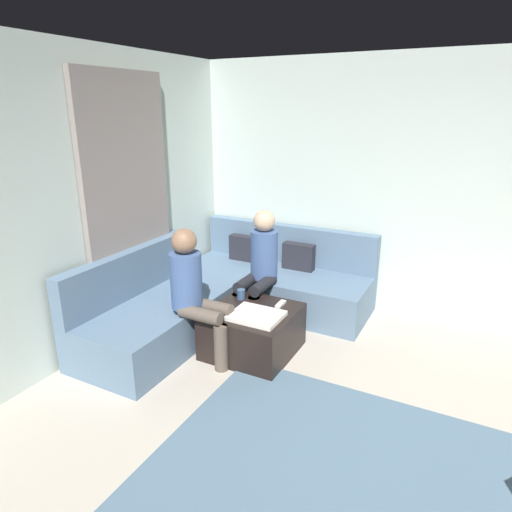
{
  "coord_description": "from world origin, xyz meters",
  "views": [
    {
      "loc": [
        0.21,
        -1.92,
        2.18
      ],
      "look_at": [
        -1.63,
        1.63,
        0.85
      ],
      "focal_mm": 31.61,
      "sensor_mm": 36.0,
      "label": 1
    }
  ],
  "objects_px": {
    "ottoman": "(253,331)",
    "person_on_couch_back": "(260,264)",
    "coffee_mug": "(241,294)",
    "sectional_couch": "(229,294)",
    "person_on_couch_side": "(196,290)",
    "game_remote": "(281,304)"
  },
  "relations": [
    {
      "from": "ottoman",
      "to": "person_on_couch_back",
      "type": "xyz_separation_m",
      "value": [
        -0.21,
        0.56,
        0.45
      ]
    },
    {
      "from": "coffee_mug",
      "to": "sectional_couch",
      "type": "bearing_deg",
      "value": 135.38
    },
    {
      "from": "sectional_couch",
      "to": "ottoman",
      "type": "bearing_deg",
      "value": -42.59
    },
    {
      "from": "ottoman",
      "to": "person_on_couch_back",
      "type": "height_order",
      "value": "person_on_couch_back"
    },
    {
      "from": "person_on_couch_side",
      "to": "ottoman",
      "type": "bearing_deg",
      "value": 127.37
    },
    {
      "from": "coffee_mug",
      "to": "game_remote",
      "type": "relative_size",
      "value": 0.63
    },
    {
      "from": "game_remote",
      "to": "person_on_couch_back",
      "type": "height_order",
      "value": "person_on_couch_back"
    },
    {
      "from": "ottoman",
      "to": "person_on_couch_side",
      "type": "distance_m",
      "value": 0.68
    },
    {
      "from": "ottoman",
      "to": "person_on_couch_back",
      "type": "relative_size",
      "value": 0.63
    },
    {
      "from": "sectional_couch",
      "to": "person_on_couch_side",
      "type": "bearing_deg",
      "value": -79.69
    },
    {
      "from": "sectional_couch",
      "to": "person_on_couch_back",
      "type": "bearing_deg",
      "value": 9.28
    },
    {
      "from": "game_remote",
      "to": "sectional_couch",
      "type": "bearing_deg",
      "value": 158.65
    },
    {
      "from": "coffee_mug",
      "to": "person_on_couch_back",
      "type": "distance_m",
      "value": 0.43
    },
    {
      "from": "coffee_mug",
      "to": "game_remote",
      "type": "distance_m",
      "value": 0.4
    },
    {
      "from": "sectional_couch",
      "to": "ottoman",
      "type": "height_order",
      "value": "sectional_couch"
    },
    {
      "from": "person_on_couch_back",
      "to": "sectional_couch",
      "type": "bearing_deg",
      "value": 9.28
    },
    {
      "from": "coffee_mug",
      "to": "person_on_couch_side",
      "type": "distance_m",
      "value": 0.55
    },
    {
      "from": "sectional_couch",
      "to": "person_on_couch_side",
      "type": "distance_m",
      "value": 0.91
    },
    {
      "from": "sectional_couch",
      "to": "person_on_couch_back",
      "type": "xyz_separation_m",
      "value": [
        0.34,
        0.06,
        0.38
      ]
    },
    {
      "from": "person_on_couch_back",
      "to": "person_on_couch_side",
      "type": "height_order",
      "value": "same"
    },
    {
      "from": "game_remote",
      "to": "person_on_couch_back",
      "type": "xyz_separation_m",
      "value": [
        -0.39,
        0.34,
        0.23
      ]
    },
    {
      "from": "ottoman",
      "to": "person_on_couch_back",
      "type": "bearing_deg",
      "value": 110.78
    }
  ]
}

